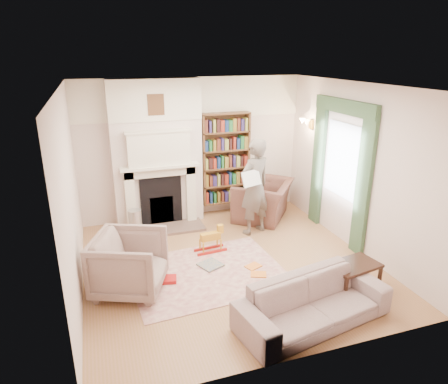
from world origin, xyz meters
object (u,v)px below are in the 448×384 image
object	(u,v)px
bookcase	(225,159)
rocking_horse	(210,239)
armchair_reading	(263,200)
paraffin_heater	(136,224)
sofa	(313,302)
armchair_left	(130,263)
man_reading	(255,187)
coffee_table	(353,278)

from	to	relation	value
bookcase	rocking_horse	distance (m)	2.05
bookcase	armchair_reading	bearing A→B (deg)	-39.82
paraffin_heater	sofa	bearing A→B (deg)	-60.03
rocking_horse	armchair_left	bearing A→B (deg)	-156.64
armchair_left	man_reading	bearing A→B (deg)	-39.87
armchair_reading	paraffin_heater	world-z (taller)	armchair_reading
rocking_horse	man_reading	bearing A→B (deg)	21.44
rocking_horse	paraffin_heater	bearing A→B (deg)	135.07
sofa	coffee_table	xyz separation A→B (m)	(0.88, 0.42, -0.07)
coffee_table	sofa	bearing A→B (deg)	-164.12
bookcase	armchair_reading	distance (m)	1.14
armchair_left	coffee_table	size ratio (longest dim) A/B	1.36
coffee_table	rocking_horse	xyz separation A→B (m)	(-1.57, 1.79, 0.01)
sofa	man_reading	xyz separation A→B (m)	(0.32, 2.72, 0.62)
armchair_left	paraffin_heater	bearing A→B (deg)	13.61
armchair_reading	armchair_left	size ratio (longest dim) A/B	1.24
bookcase	paraffin_heater	size ratio (longest dim) A/B	3.36
armchair_left	coffee_table	world-z (taller)	armchair_left
armchair_left	paraffin_heater	distance (m)	1.75
armchair_reading	rocking_horse	xyz separation A→B (m)	(-1.45, -1.10, -0.15)
rocking_horse	sofa	bearing A→B (deg)	-78.00
bookcase	coffee_table	xyz separation A→B (m)	(0.75, -3.43, -0.95)
sofa	rocking_horse	xyz separation A→B (m)	(-0.68, 2.22, -0.05)
armchair_reading	sofa	world-z (taller)	armchair_reading
sofa	coffee_table	bearing A→B (deg)	14.70
armchair_left	rocking_horse	distance (m)	1.62
man_reading	paraffin_heater	bearing A→B (deg)	-32.55
sofa	rocking_horse	bearing A→B (deg)	96.22
armchair_left	sofa	xyz separation A→B (m)	(2.10, -1.45, -0.14)
paraffin_heater	man_reading	bearing A→B (deg)	-11.94
bookcase	sofa	bearing A→B (deg)	-91.94
man_reading	coffee_table	xyz separation A→B (m)	(0.57, -2.30, -0.68)
coffee_table	paraffin_heater	xyz separation A→B (m)	(-2.71, 2.75, 0.05)
paraffin_heater	armchair_reading	bearing A→B (deg)	3.23
armchair_reading	man_reading	world-z (taller)	man_reading
sofa	rocking_horse	size ratio (longest dim) A/B	3.71
bookcase	armchair_reading	size ratio (longest dim) A/B	1.56
armchair_left	coffee_table	xyz separation A→B (m)	(2.98, -1.03, -0.21)
paraffin_heater	coffee_table	bearing A→B (deg)	-45.36
bookcase	sofa	world-z (taller)	bookcase
coffee_table	paraffin_heater	distance (m)	3.86
sofa	bookcase	bearing A→B (deg)	77.14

